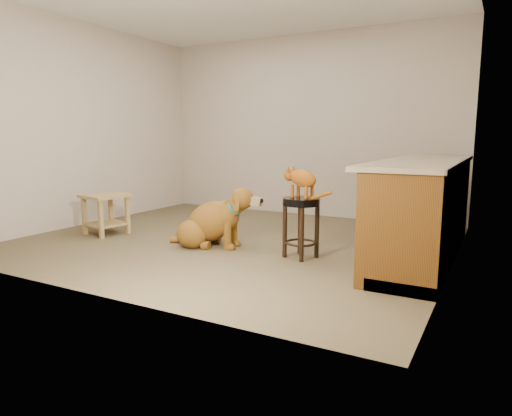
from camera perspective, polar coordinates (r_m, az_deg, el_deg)
The scene contains 8 objects.
floor at distance 5.13m, azimuth -2.73°, elevation -4.10°, with size 4.50×4.00×0.01m, color brown.
room_shell at distance 5.02m, azimuth -2.88°, elevation 14.87°, with size 4.54×4.04×2.62m.
cabinet_run at distance 4.66m, azimuth 20.15°, elevation -0.47°, with size 0.70×2.56×0.94m.
padded_stool at distance 4.37m, azimuth 5.65°, elevation -0.93°, with size 0.38×0.38×0.58m.
wood_stool at distance 5.77m, azimuth 20.43°, elevation 0.30°, with size 0.41×0.41×0.67m.
side_table at distance 5.70m, azimuth -18.28°, elevation 0.01°, with size 0.54×0.54×0.48m.
golden_retriever at distance 4.84m, azimuth -5.53°, elevation -1.84°, with size 1.07×0.58×0.68m.
tabby_kitten at distance 4.33m, azimuth 5.62°, elevation 3.61°, with size 0.52×0.25×0.33m.
Camera 1 is at (2.61, -4.26, 1.17)m, focal length 32.00 mm.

